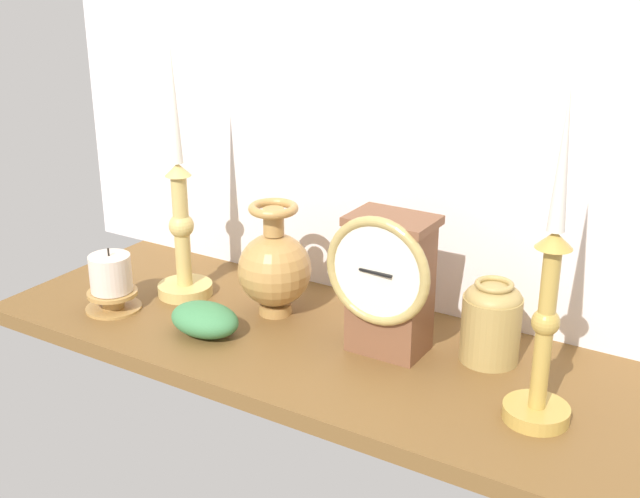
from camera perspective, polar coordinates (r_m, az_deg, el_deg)
ground_plane at (r=120.02cm, az=-0.16°, el=-6.76°), size 100.00×36.00×2.40cm
back_wall at (r=124.41cm, az=4.40°, el=10.64°), size 120.00×2.00×65.00cm
mantel_clock at (r=112.06cm, az=4.70°, el=-2.24°), size 15.21×8.95×20.76cm
candlestick_tall_left at (r=131.47cm, az=-9.54°, el=1.54°), size 8.78×8.78×40.19cm
candlestick_tall_center at (r=98.22cm, az=15.34°, el=-4.61°), size 8.02×8.02×40.36cm
brass_vase_bulbous at (r=124.56cm, az=-3.16°, el=-1.22°), size 11.19×11.19×17.59cm
brass_vase_jar at (r=113.82cm, az=11.75°, el=-4.79°), size 8.07×8.07×11.55cm
pillar_candle_front at (r=131.07cm, az=-14.20°, el=-2.30°), size 8.62×8.62×10.05cm
ivy_sprig at (r=121.05cm, az=-7.96°, el=-4.84°), size 10.87×7.61×4.72cm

